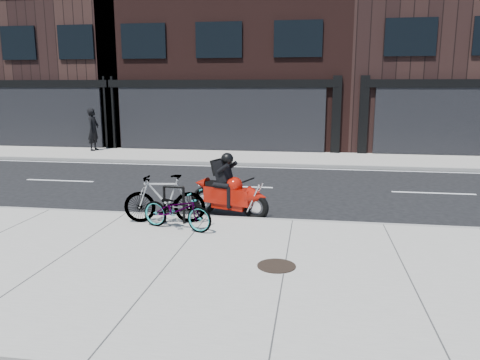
% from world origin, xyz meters
% --- Properties ---
extents(ground, '(120.00, 120.00, 0.00)m').
position_xyz_m(ground, '(0.00, 0.00, 0.00)').
color(ground, black).
rests_on(ground, ground).
extents(sidewalk_near, '(60.00, 6.00, 0.13)m').
position_xyz_m(sidewalk_near, '(0.00, -5.00, 0.07)').
color(sidewalk_near, gray).
rests_on(sidewalk_near, ground).
extents(sidewalk_far, '(60.00, 3.50, 0.13)m').
position_xyz_m(sidewalk_far, '(0.00, 7.75, 0.07)').
color(sidewalk_far, gray).
rests_on(sidewalk_far, ground).
extents(building_midwest, '(10.00, 10.00, 12.00)m').
position_xyz_m(building_midwest, '(-12.00, 14.50, 6.00)').
color(building_midwest, black).
rests_on(building_midwest, ground).
extents(building_center, '(12.00, 10.00, 14.50)m').
position_xyz_m(building_center, '(-2.00, 14.50, 7.25)').
color(building_center, black).
rests_on(building_center, ground).
extents(building_mideast, '(12.00, 10.00, 12.50)m').
position_xyz_m(building_mideast, '(10.00, 14.50, 6.25)').
color(building_mideast, black).
rests_on(building_mideast, ground).
extents(bike_rack, '(0.51, 0.09, 0.86)m').
position_xyz_m(bike_rack, '(-0.60, -2.60, 0.63)').
color(bike_rack, black).
rests_on(bike_rack, sidewalk_near).
extents(bicycle_front, '(1.75, 1.00, 0.87)m').
position_xyz_m(bicycle_front, '(-0.40, -3.04, 0.57)').
color(bicycle_front, gray).
rests_on(bicycle_front, sidewalk_near).
extents(bicycle_rear, '(1.88, 0.76, 1.09)m').
position_xyz_m(bicycle_rear, '(-0.82, -2.60, 0.68)').
color(bicycle_rear, gray).
rests_on(bicycle_rear, sidewalk_near).
extents(motorcycle, '(2.04, 1.04, 1.58)m').
position_xyz_m(motorcycle, '(0.52, -1.46, 0.64)').
color(motorcycle, black).
rests_on(motorcycle, ground).
extents(pedestrian, '(0.48, 0.72, 1.98)m').
position_xyz_m(pedestrian, '(-7.88, 8.44, 1.12)').
color(pedestrian, black).
rests_on(pedestrian, sidewalk_far).
extents(manhole_cover, '(0.84, 0.84, 0.02)m').
position_xyz_m(manhole_cover, '(1.86, -4.81, 0.14)').
color(manhole_cover, black).
rests_on(manhole_cover, sidewalk_near).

